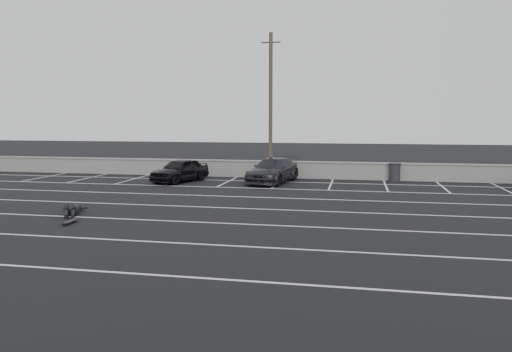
% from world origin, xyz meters
% --- Properties ---
extents(ground, '(120.00, 120.00, 0.00)m').
position_xyz_m(ground, '(0.00, 0.00, 0.00)').
color(ground, black).
rests_on(ground, ground).
extents(seawall, '(50.00, 0.45, 1.06)m').
position_xyz_m(seawall, '(0.00, 14.00, 0.55)').
color(seawall, gray).
rests_on(seawall, ground).
extents(stall_lines, '(36.00, 20.05, 0.01)m').
position_xyz_m(stall_lines, '(-0.08, 4.41, 0.00)').
color(stall_lines, silver).
rests_on(stall_lines, ground).
extents(car_left, '(2.85, 4.33, 1.37)m').
position_xyz_m(car_left, '(-4.72, 10.81, 0.69)').
color(car_left, black).
rests_on(car_left, ground).
extents(car_right, '(2.85, 5.14, 1.41)m').
position_xyz_m(car_right, '(0.65, 11.67, 0.70)').
color(car_right, '#242329').
rests_on(car_right, ground).
extents(utility_pole, '(1.17, 0.23, 8.78)m').
position_xyz_m(utility_pole, '(0.23, 13.20, 4.44)').
color(utility_pole, '#4C4238').
rests_on(utility_pole, ground).
extents(trash_bin, '(0.88, 0.88, 1.07)m').
position_xyz_m(trash_bin, '(7.62, 13.60, 0.55)').
color(trash_bin, '#262629').
rests_on(trash_bin, ground).
extents(person, '(2.83, 3.21, 0.50)m').
position_xyz_m(person, '(-5.44, 0.75, 0.25)').
color(person, black).
rests_on(person, ground).
extents(skateboard, '(0.24, 0.80, 0.10)m').
position_xyz_m(skateboard, '(-4.43, -1.15, 0.07)').
color(skateboard, black).
rests_on(skateboard, ground).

